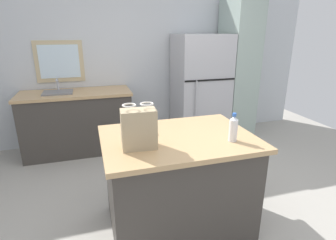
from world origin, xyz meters
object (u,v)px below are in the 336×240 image
Objects in this scene: shopping_bag at (139,129)px; bottle at (233,129)px; refrigerator at (200,89)px; tall_cabinet at (237,71)px; small_box at (140,124)px; kitchen_island at (178,182)px.

bottle is at bearing -6.55° from shopping_bag.
refrigerator reaches higher than shopping_bag.
bottle is at bearing -120.90° from tall_cabinet.
bottle is at bearing -33.55° from small_box.
bottle reaches higher than small_box.
kitchen_island is at bearing 150.71° from bottle.
shopping_bag reaches higher than small_box.
shopping_bag is 2.73× the size of small_box.
refrigerator is at bearing 61.93° from kitchen_island.
refrigerator is at bearing 73.44° from bottle.
refrigerator is 13.26× the size of small_box.
refrigerator reaches higher than bottle.
kitchen_island is 0.58× the size of tall_cabinet.
small_box is 0.81m from bottle.
small_box is (-1.32, -1.72, 0.11)m from refrigerator.
kitchen_island is 5.43× the size of bottle.
small_box is (0.08, 0.36, -0.10)m from shopping_bag.
tall_cabinet reaches higher than kitchen_island.
kitchen_island is 10.02× the size of small_box.
kitchen_island is 2.24m from refrigerator.
tall_cabinet is at bearing 45.41° from shopping_bag.
refrigerator is 7.19× the size of bottle.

